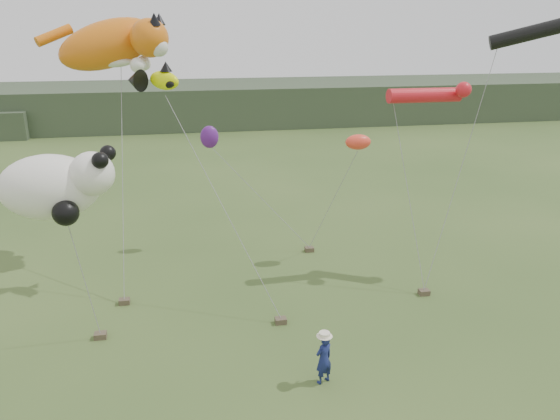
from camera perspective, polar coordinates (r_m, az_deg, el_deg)
The scene contains 9 objects.
ground at distance 17.38m, azimuth 4.29°, elevation -16.26°, with size 120.00×120.00×0.00m, color #385123.
headland at distance 58.96m, azimuth -9.75°, elevation 10.78°, with size 90.00×13.00×4.00m.
festival_attendant at distance 16.43m, azimuth 4.59°, elevation -15.25°, with size 0.57×0.38×1.58m, color navy.
sandbag_anchors at distance 21.15m, azimuth -2.68°, elevation -9.00°, with size 12.39×6.37×0.20m.
cat_kite at distance 24.49m, azimuth -16.64°, elevation 16.32°, with size 5.54×3.07×2.94m.
fish_kite at distance 21.16m, azimuth -13.10°, elevation 13.12°, with size 2.28×1.50×1.09m.
tube_kites at distance 23.17m, azimuth 20.77°, elevation 14.23°, with size 7.29×1.74×3.26m.
panda_kite at distance 17.63m, azimuth -22.32°, elevation 2.36°, with size 3.49×2.25×2.17m.
misc_kites at distance 23.84m, azimuth 0.25°, elevation 7.38°, with size 7.06×3.11×1.00m.
Camera 1 is at (-3.77, -13.71, 10.00)m, focal length 35.00 mm.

